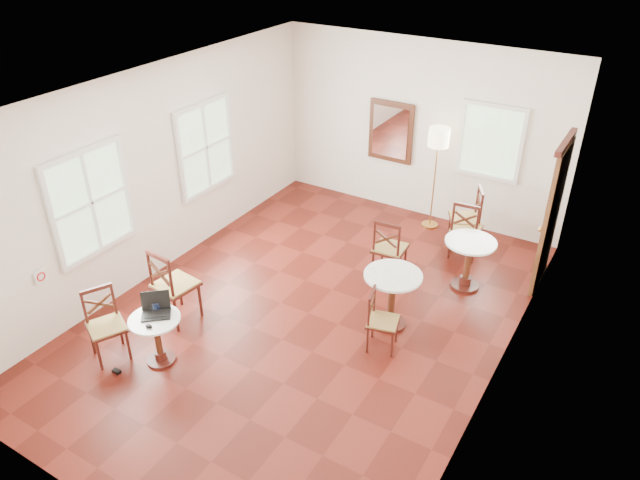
# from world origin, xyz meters

# --- Properties ---
(ground) EXTENTS (7.00, 7.00, 0.00)m
(ground) POSITION_xyz_m (0.00, 0.00, 0.00)
(ground) COLOR #59170F
(ground) RESTS_ON ground
(room_shell) EXTENTS (5.02, 7.02, 3.01)m
(room_shell) POSITION_xyz_m (-0.06, 0.27, 1.89)
(room_shell) COLOR white
(room_shell) RESTS_ON ground
(cafe_table_near) EXTENTS (0.61, 0.61, 0.64)m
(cafe_table_near) POSITION_xyz_m (-1.03, -1.72, 0.40)
(cafe_table_near) COLOR #451811
(cafe_table_near) RESTS_ON ground
(cafe_table_mid) EXTENTS (0.74, 0.74, 0.79)m
(cafe_table_mid) POSITION_xyz_m (1.04, 0.36, 0.49)
(cafe_table_mid) COLOR #451811
(cafe_table_mid) RESTS_ON ground
(cafe_table_back) EXTENTS (0.72, 0.72, 0.76)m
(cafe_table_back) POSITION_xyz_m (1.59, 1.71, 0.47)
(cafe_table_back) COLOR #451811
(cafe_table_back) RESTS_ON ground
(chair_near_a) EXTENTS (0.55, 0.55, 1.08)m
(chair_near_a) POSITION_xyz_m (-1.43, -0.99, 0.54)
(chair_near_a) COLOR #451811
(chair_near_a) RESTS_ON ground
(chair_near_b) EXTENTS (0.57, 0.57, 0.92)m
(chair_near_b) POSITION_xyz_m (-1.63, -1.96, 0.46)
(chair_near_b) COLOR #451811
(chair_near_b) RESTS_ON ground
(chair_mid_a) EXTENTS (0.48, 0.48, 0.97)m
(chair_mid_a) POSITION_xyz_m (0.53, 1.36, 0.49)
(chair_mid_a) COLOR #451811
(chair_mid_a) RESTS_ON ground
(chair_mid_b) EXTENTS (0.46, 0.46, 0.81)m
(chair_mid_b) POSITION_xyz_m (1.13, -0.11, 0.40)
(chair_mid_b) COLOR #451811
(chair_mid_b) RESTS_ON ground
(chair_back_a) EXTENTS (0.49, 0.49, 0.97)m
(chair_back_a) POSITION_xyz_m (1.27, 2.50, 0.48)
(chair_back_a) COLOR #451811
(chair_back_a) RESTS_ON ground
(chair_back_b) EXTENTS (0.62, 0.62, 1.01)m
(chair_back_b) POSITION_xyz_m (1.18, 2.80, 0.50)
(chair_back_b) COLOR #451811
(chair_back_b) RESTS_ON ground
(floor_lamp) EXTENTS (0.34, 0.34, 1.74)m
(floor_lamp) POSITION_xyz_m (0.47, 3.15, 1.47)
(floor_lamp) COLOR #BF8C3F
(floor_lamp) RESTS_ON ground
(laptop) EXTENTS (0.44, 0.43, 0.24)m
(laptop) POSITION_xyz_m (-1.09, -1.62, 0.70)
(laptop) COLOR black
(laptop) RESTS_ON cafe_table_near
(mouse) EXTENTS (0.10, 0.07, 0.04)m
(mouse) POSITION_xyz_m (-0.97, -1.88, 0.66)
(mouse) COLOR black
(mouse) RESTS_ON cafe_table_near
(navy_mug) EXTENTS (0.11, 0.08, 0.09)m
(navy_mug) POSITION_xyz_m (-1.13, -1.59, 0.69)
(navy_mug) COLOR black
(navy_mug) RESTS_ON cafe_table_near
(water_glass) EXTENTS (0.07, 0.07, 0.11)m
(water_glass) POSITION_xyz_m (-1.11, -1.65, 0.70)
(water_glass) COLOR white
(water_glass) RESTS_ON cafe_table_near
(power_adapter) EXTENTS (0.10, 0.06, 0.04)m
(power_adapter) POSITION_xyz_m (-1.34, -2.16, 0.02)
(power_adapter) COLOR black
(power_adapter) RESTS_ON ground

